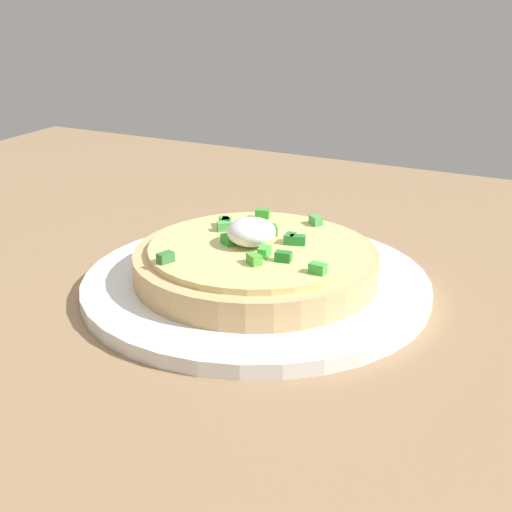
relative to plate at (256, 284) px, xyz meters
The scene contains 3 objects.
dining_table 4.75cm from the plate, 67.34° to the left, with size 128.54×84.49×2.12cm, color #957552.
plate is the anchor object (origin of this frame).
pizza 2.14cm from the plate, 157.32° to the left, with size 20.75×20.75×5.27cm.
Camera 1 is at (24.34, -55.77, 28.27)cm, focal length 51.76 mm.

